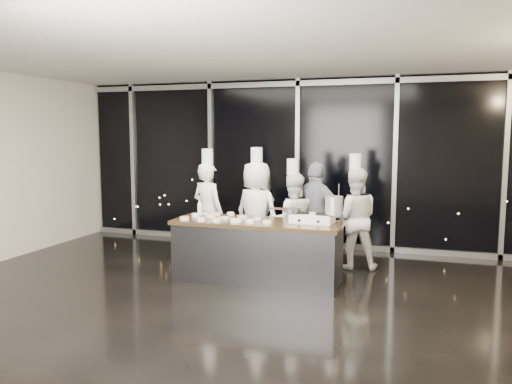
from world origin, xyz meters
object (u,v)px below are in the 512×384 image
chef_right (354,218)px  demo_counter (257,251)px  stove (312,218)px  frying_pan (291,210)px  chef_far_left (208,211)px  chef_center (292,220)px  stock_pot (334,205)px  chef_left (257,212)px  guest (316,215)px

chef_right → demo_counter: bearing=30.1°
stove → frying_pan: size_ratio=1.29×
demo_counter → chef_far_left: 1.47m
demo_counter → chef_center: 0.98m
stock_pot → chef_left: (-1.42, 0.84, -0.30)m
chef_left → chef_center: chef_left is taller
demo_counter → stock_pot: 1.32m
chef_center → chef_right: chef_right is taller
demo_counter → frying_pan: bearing=15.2°
demo_counter → stove: 0.95m
frying_pan → stock_pot: size_ratio=1.93×
chef_center → guest: (0.35, 0.17, 0.08)m
frying_pan → chef_right: size_ratio=0.26×
stove → guest: size_ratio=0.36×
chef_center → stove: bearing=102.2°
stock_pot → chef_far_left: chef_far_left is taller
stove → chef_far_left: 2.06m
chef_left → frying_pan: bearing=152.8°
chef_left → guest: 0.99m
frying_pan → guest: (0.20, 0.92, -0.21)m
stove → chef_right: size_ratio=0.33×
demo_counter → stock_pot: (1.10, 0.09, 0.71)m
chef_left → chef_center: 0.63m
demo_counter → chef_left: chef_left is taller
frying_pan → stock_pot: 0.64m
stock_pot → chef_far_left: (-2.25, 0.74, -0.30)m
stove → chef_center: (-0.48, 0.76, -0.18)m
stock_pot → chef_right: 1.14m
stock_pot → guest: guest is taller
stove → stock_pot: stock_pot is taller
chef_left → chef_far_left: bearing=25.9°
frying_pan → guest: guest is taller
chef_right → stove: bearing=53.5°
guest → chef_left: bearing=30.0°
demo_counter → stove: bearing=8.1°
stove → frying_pan: (-0.32, 0.01, 0.10)m
stock_pot → chef_right: chef_right is taller
chef_right → guest: bearing=-1.2°
stock_pot → chef_left: chef_left is taller
chef_center → guest: 0.40m
stove → chef_center: chef_center is taller
stove → chef_left: (-1.10, 0.82, -0.10)m
stove → frying_pan: 0.34m
chef_left → guest: chef_left is taller
frying_pan → chef_right: bearing=56.4°
frying_pan → chef_far_left: chef_far_left is taller
guest → chef_right: 0.60m
stove → chef_far_left: bearing=163.3°
frying_pan → guest: bearing=81.5°
frying_pan → chef_far_left: size_ratio=0.25×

